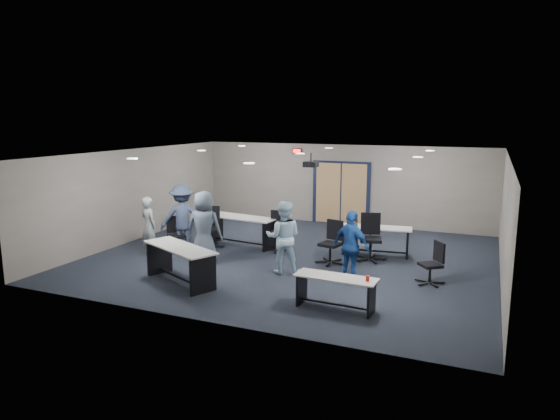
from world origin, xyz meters
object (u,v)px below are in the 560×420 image
at_px(chair_back_c, 330,243).
at_px(chair_back_d, 371,238).
at_px(table_front_right, 336,287).
at_px(person_back, 182,217).
at_px(table_back_right, 375,236).
at_px(chair_back_a, 210,228).
at_px(person_gray, 149,226).
at_px(table_front_left, 180,258).
at_px(chair_loose_right, 430,263).
at_px(chair_loose_left, 176,235).
at_px(chair_back_b, 276,231).
at_px(person_plaid, 204,227).
at_px(person_navy, 352,247).
at_px(table_back_left, 242,226).
at_px(person_lightblue, 283,237).

height_order(chair_back_c, chair_back_d, chair_back_d).
bearing_deg(chair_back_d, table_front_right, -103.80).
distance_m(chair_back_c, person_back, 4.14).
distance_m(table_back_right, chair_back_a, 4.54).
bearing_deg(table_back_right, person_gray, -163.67).
height_order(table_front_left, chair_loose_right, chair_loose_right).
bearing_deg(table_front_left, chair_back_a, 133.10).
relative_size(chair_loose_left, person_gray, 0.61).
bearing_deg(chair_back_b, table_back_right, 11.75).
relative_size(person_plaid, person_navy, 1.13).
bearing_deg(person_gray, table_front_left, 166.12).
relative_size(table_back_left, chair_loose_left, 2.22).
bearing_deg(person_gray, chair_loose_left, -105.59).
bearing_deg(person_gray, table_front_right, -172.72).
bearing_deg(person_plaid, person_gray, -11.80).
xyz_separation_m(chair_back_c, person_navy, (0.84, -1.16, 0.27)).
distance_m(table_back_left, person_gray, 2.58).
xyz_separation_m(chair_back_c, chair_loose_right, (2.48, -0.65, -0.07)).
bearing_deg(person_lightblue, chair_back_a, -41.84).
distance_m(table_front_right, chair_back_d, 3.50).
bearing_deg(table_back_right, chair_back_b, -173.07).
bearing_deg(chair_back_d, table_front_left, -151.75).
bearing_deg(table_back_left, chair_back_c, -7.05).
height_order(table_back_left, chair_back_a, chair_back_a).
xyz_separation_m(chair_loose_left, person_lightblue, (3.37, -0.56, 0.38)).
distance_m(table_front_right, person_back, 5.69).
bearing_deg(table_front_left, table_back_left, 118.85).
distance_m(person_navy, person_back, 5.02).
xyz_separation_m(chair_loose_left, person_navy, (5.00, -0.58, 0.33)).
distance_m(table_front_right, person_lightblue, 2.49).
relative_size(table_front_left, chair_loose_right, 2.27).
bearing_deg(person_navy, table_back_right, -66.94).
relative_size(chair_back_d, chair_loose_right, 1.27).
relative_size(person_lightblue, person_back, 0.94).
bearing_deg(chair_back_a, table_back_left, 21.04).
xyz_separation_m(chair_back_a, person_plaid, (0.62, -1.30, 0.33)).
bearing_deg(person_navy, chair_back_a, 6.85).
relative_size(table_back_left, person_plaid, 1.17).
distance_m(table_back_left, chair_back_b, 1.12).
distance_m(chair_back_d, person_lightblue, 2.47).
height_order(table_front_left, table_back_right, table_back_right).
bearing_deg(chair_loose_left, chair_back_c, -43.98).
height_order(chair_back_c, chair_loose_right, chair_back_c).
xyz_separation_m(table_front_left, table_back_left, (-0.24, 3.43, 0.01)).
relative_size(chair_back_b, person_lightblue, 0.63).
height_order(table_back_right, chair_back_a, chair_back_a).
height_order(table_front_right, table_back_left, table_back_left).
distance_m(table_front_right, person_plaid, 4.29).
relative_size(table_front_left, person_navy, 1.33).
relative_size(chair_back_b, chair_loose_left, 1.13).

